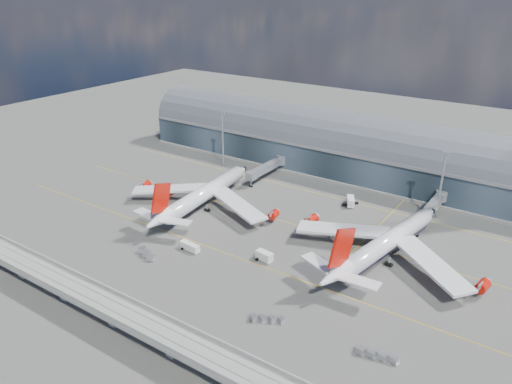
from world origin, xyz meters
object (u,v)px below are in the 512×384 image
Objects in this scene: service_truck_4 at (344,248)px; cargo_train_1 at (377,355)px; service_truck_5 at (351,201)px; service_truck_3 at (340,235)px; floodlight_mast_left at (223,137)px; cargo_train_0 at (147,254)px; service_truck_1 at (264,256)px; airliner_right at (385,244)px; service_truck_2 at (190,247)px; airliner_left at (202,195)px; cargo_train_2 at (267,319)px; floodlight_mast_right at (441,183)px; service_truck_0 at (198,198)px.

service_truck_4 is 0.48× the size of cargo_train_1.
service_truck_3 is at bearing -100.14° from service_truck_5.
floodlight_mast_left reaches higher than cargo_train_0.
floodlight_mast_left is at bearing 53.95° from service_truck_1.
airliner_right reaches higher than service_truck_2.
airliner_left reaches higher than service_truck_2.
airliner_left is 71.85m from airliner_right.
floodlight_mast_left is 86.27m from service_truck_3.
service_truck_2 is at bearing 94.82° from cargo_train_2.
cargo_train_1 is (10.19, -83.61, -12.75)m from floodlight_mast_right.
floodlight_mast_left reaches higher than service_truck_4.
service_truck_3 is at bearing 175.01° from airliner_right.
service_truck_5 reaches higher than cargo_train_2.
floodlight_mast_left is at bearing 145.85° from service_truck_5.
airliner_left is at bearing -150.85° from floodlight_mast_right.
airliner_left is 8.64× the size of service_truck_2.
floodlight_mast_right is 88.33m from airliner_left.
service_truck_2 is 0.86× the size of cargo_train_0.
floodlight_mast_left reaches higher than cargo_train_2.
cargo_train_0 is at bearing -104.62° from service_truck_3.
airliner_right is 9.02× the size of service_truck_5.
cargo_train_1 is (41.06, -75.43, -0.81)m from service_truck_5.
floodlight_mast_right is at bearing -59.74° from cargo_train_0.
airliner_left is at bearing 72.96° from service_truck_1.
cargo_train_2 is (3.95, -51.14, -0.70)m from service_truck_3.
service_truck_4 is (-17.49, -42.47, -12.31)m from floodlight_mast_right.
airliner_left is at bearing 76.99° from cargo_train_1.
service_truck_2 is 0.82× the size of cargo_train_2.
cargo_train_1 reaches higher than cargo_train_2.
service_truck_5 reaches higher than service_truck_3.
airliner_right is 77.52m from service_truck_0.
cargo_train_1 is 1.12× the size of cargo_train_2.
cargo_train_1 is (45.92, -21.65, -0.74)m from service_truck_1.
airliner_left is 13.15× the size of service_truck_4.
cargo_train_2 is (40.92, -16.44, -0.57)m from service_truck_2.
service_truck_1 is at bearing 76.85° from cargo_train_1.
service_truck_4 reaches higher than cargo_train_1.
floodlight_mast_right is 106.68m from cargo_train_0.
service_truck_2 reaches higher than cargo_train_1.
airliner_left is at bearing -6.88° from cargo_train_0.
floodlight_mast_left is 0.39× the size of airliner_left.
service_truck_3 is (-22.35, -35.60, -12.10)m from floodlight_mast_right.
service_truck_4 is at bearing -35.19° from service_truck_1.
service_truck_4 is at bearing -51.30° from service_truck_2.
cargo_train_2 is (17.34, -24.78, -0.79)m from service_truck_1.
airliner_left is at bearing 158.92° from service_truck_4.
service_truck_5 is (-13.37, 34.28, 0.37)m from service_truck_4.
floodlight_mast_left is 1.00× the size of floodlight_mast_right.
floodlight_mast_right is 2.49× the size of cargo_train_1.
service_truck_5 is 81.91m from cargo_train_0.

